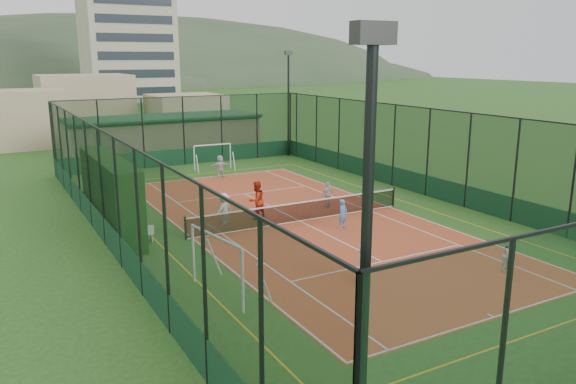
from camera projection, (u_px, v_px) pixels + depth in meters
name	position (u px, v px, depth m)	size (l,w,h in m)	color
ground	(300.00, 221.00, 27.35)	(300.00, 300.00, 0.00)	#29581E
court_slab	(300.00, 221.00, 27.34)	(11.17, 23.97, 0.01)	#BE522A
tennis_net	(300.00, 211.00, 27.22)	(11.67, 0.12, 1.06)	black
perimeter_fence	(300.00, 171.00, 26.76)	(18.12, 34.12, 5.00)	black
floodlight_sw	(364.00, 315.00, 8.21)	(0.60, 0.26, 8.25)	black
floodlight_ne	(288.00, 104.00, 44.55)	(0.60, 0.26, 8.25)	black
clubhouse	(164.00, 135.00, 45.68)	(15.20, 7.20, 3.15)	tan
apartment_tower	(126.00, 15.00, 99.19)	(15.00, 12.00, 30.00)	beige
distant_hills	(27.00, 86.00, 154.84)	(200.00, 60.00, 24.00)	#384C33
hedge_left	(111.00, 195.00, 25.42)	(1.17, 7.81, 3.42)	black
white_bench	(137.00, 235.00, 23.99)	(1.42, 0.39, 0.80)	white
futsal_goal_near	(216.00, 267.00, 18.54)	(0.94, 3.25, 2.10)	white
futsal_goal_far	(213.00, 157.00, 39.67)	(2.76, 0.80, 1.78)	white
child_near_left	(364.00, 263.00, 19.77)	(0.70, 0.46, 1.43)	silver
child_near_mid	(343.00, 214.00, 26.04)	(0.50, 0.33, 1.38)	#5196E7
child_near_right	(510.00, 255.00, 20.87)	(0.59, 0.46, 1.22)	silver
child_far_left	(224.00, 209.00, 26.54)	(1.00, 0.58, 1.55)	white
child_far_right	(328.00, 194.00, 29.75)	(0.81, 0.34, 1.38)	silver
child_far_back	(220.00, 166.00, 37.12)	(1.39, 0.44, 1.49)	silver
coach	(257.00, 200.00, 27.52)	(0.92, 0.72, 1.89)	red
tennis_balls	(295.00, 210.00, 29.21)	(3.69, 0.45, 0.07)	#CCE033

